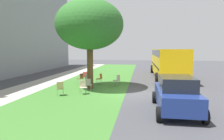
{
  "coord_description": "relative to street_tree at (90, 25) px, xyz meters",
  "views": [
    {
      "loc": [
        -12.71,
        -0.77,
        2.84
      ],
      "look_at": [
        1.8,
        1.43,
        1.29
      ],
      "focal_mm": 31.03,
      "sensor_mm": 36.0,
      "label": 1
    }
  ],
  "objects": [
    {
      "name": "grass_verge",
      "position": [
        -0.85,
        0.31,
        -4.58
      ],
      "size": [
        48.0,
        6.0,
        0.01
      ],
      "primitive_type": "cube",
      "color": "#3D752D",
      "rests_on": "ground"
    },
    {
      "name": "chair_1",
      "position": [
        1.7,
        0.71,
        -4.06
      ],
      "size": [
        0.52,
        0.51,
        0.88
      ],
      "color": "#ADA393",
      "rests_on": "ground"
    },
    {
      "name": "sidewalk_strip",
      "position": [
        -0.85,
        4.71,
        -4.58
      ],
      "size": [
        48.0,
        2.8,
        0.01
      ],
      "primitive_type": "cube",
      "color": "#ADA89E",
      "rests_on": "ground"
    },
    {
      "name": "chair_2",
      "position": [
        -0.93,
        -0.1,
        -4.06
      ],
      "size": [
        0.42,
        0.42,
        0.88
      ],
      "color": "#ADA393",
      "rests_on": "ground"
    },
    {
      "name": "ground",
      "position": [
        -0.85,
        -2.89,
        -4.58
      ],
      "size": [
        80.0,
        80.0,
        0.0
      ],
      "primitive_type": "plane",
      "color": "#424247"
    },
    {
      "name": "chair_5",
      "position": [
        2.96,
        1.24,
        -4.06
      ],
      "size": [
        0.43,
        0.43,
        0.88
      ],
      "color": "#B7332D",
      "rests_on": "ground"
    },
    {
      "name": "chair_0",
      "position": [
        -1.77,
        0.01,
        -4.06
      ],
      "size": [
        0.57,
        0.57,
        0.88
      ],
      "color": "beige",
      "rests_on": "ground"
    },
    {
      "name": "parked_car",
      "position": [
        -4.57,
        -5.24,
        -3.74
      ],
      "size": [
        3.7,
        1.92,
        1.65
      ],
      "color": "navy",
      "rests_on": "ground"
    },
    {
      "name": "chair_4",
      "position": [
        1.28,
        -1.83,
        -4.06
      ],
      "size": [
        0.56,
        0.57,
        0.88
      ],
      "color": "#ADA393",
      "rests_on": "ground"
    },
    {
      "name": "street_tree",
      "position": [
        0.0,
        0.0,
        0.0
      ],
      "size": [
        4.81,
        4.81,
        6.38
      ],
      "color": "brown",
      "rests_on": "ground"
    },
    {
      "name": "chair_3",
      "position": [
        1.92,
        -0.29,
        -4.06
      ],
      "size": [
        0.49,
        0.49,
        0.88
      ],
      "color": "#C64C1E",
      "rests_on": "ground"
    },
    {
      "name": "school_bus",
      "position": [
        6.63,
        -6.24,
        -2.82
      ],
      "size": [
        10.4,
        2.8,
        2.88
      ],
      "color": "yellow",
      "rests_on": "ground"
    },
    {
      "name": "chair_7",
      "position": [
        1.78,
        1.31,
        -4.06
      ],
      "size": [
        0.55,
        0.55,
        0.88
      ],
      "color": "brown",
      "rests_on": "ground"
    },
    {
      "name": "chair_6",
      "position": [
        -2.43,
        1.27,
        -4.06
      ],
      "size": [
        0.56,
        0.55,
        0.88
      ],
      "color": "olive",
      "rests_on": "ground"
    }
  ]
}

